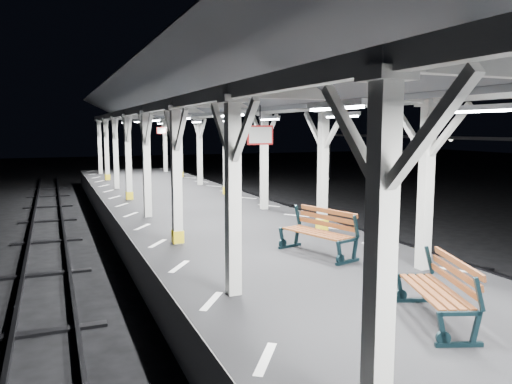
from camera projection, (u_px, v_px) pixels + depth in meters
ground at (288, 299)px, 11.15m from camera, size 120.00×120.00×0.00m
platform at (288, 277)px, 11.09m from camera, size 6.00×50.00×1.00m
hazard_stripes_left at (179, 267)px, 10.10m from camera, size 1.00×48.00×0.01m
hazard_stripes_right at (380, 245)px, 11.95m from camera, size 1.00×48.00×0.01m
track_left at (45, 329)px, 9.26m from camera, size 2.20×60.00×0.16m
track_right at (460, 271)px, 13.03m from camera, size 2.20×60.00×0.16m
canopy at (290, 92)px, 10.55m from camera, size 5.40×49.00×4.65m
bench_near at (442, 289)px, 7.16m from camera, size 1.18×1.83×0.93m
bench_mid at (321, 231)px, 11.04m from camera, size 1.15×1.96×1.00m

